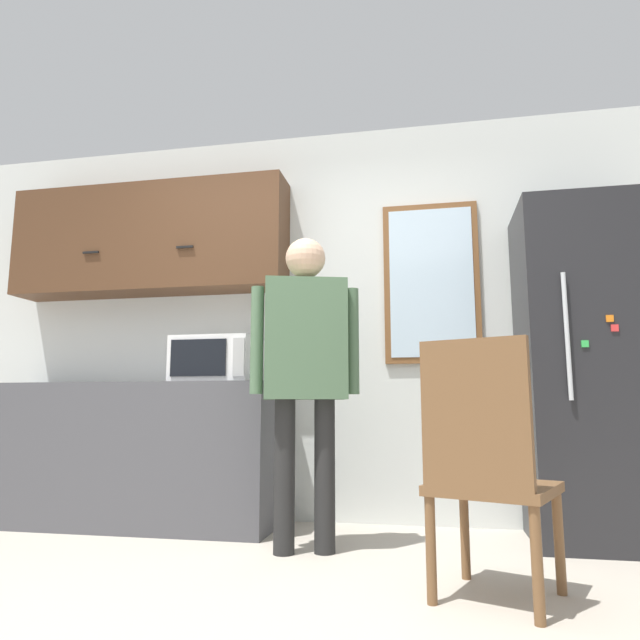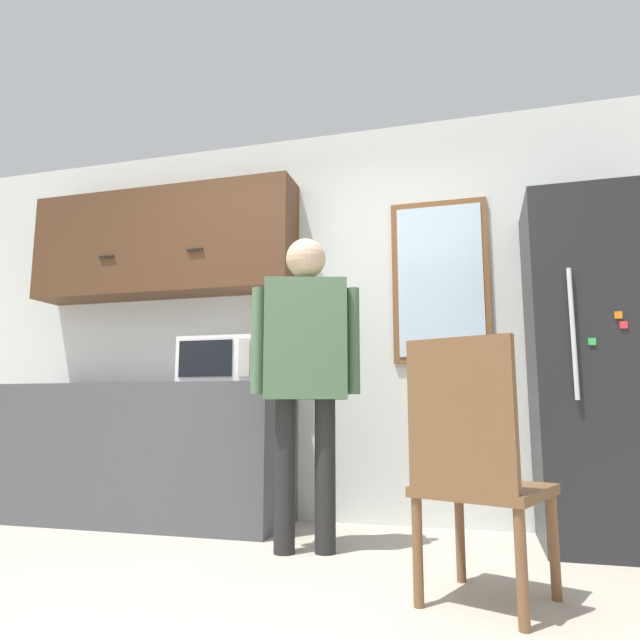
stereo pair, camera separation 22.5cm
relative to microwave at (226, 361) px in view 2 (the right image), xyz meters
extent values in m
plane|color=#B2A899|center=(0.57, -1.47, -1.04)|extent=(16.00, 16.00, 0.00)
cube|color=silver|center=(0.57, 0.39, 0.31)|extent=(6.00, 0.06, 2.70)
cube|color=#4C4C51|center=(-0.62, 0.04, -0.59)|extent=(2.01, 0.64, 0.90)
cube|color=#51331E|center=(-0.62, 0.20, 0.89)|extent=(2.01, 0.31, 0.78)
cube|color=black|center=(-0.98, 0.04, 0.78)|extent=(0.12, 0.01, 0.01)
cube|color=black|center=(-0.27, 0.04, 0.78)|extent=(0.12, 0.01, 0.01)
cube|color=white|center=(0.00, 0.00, 0.00)|extent=(0.51, 0.40, 0.29)
cube|color=black|center=(-0.05, -0.20, 0.00)|extent=(0.36, 0.01, 0.23)
cube|color=#B2B2B2|center=(0.21, -0.20, 0.00)|extent=(0.07, 0.01, 0.23)
cylinder|color=black|center=(0.58, -0.49, -0.65)|extent=(0.11, 0.11, 0.79)
cylinder|color=black|center=(0.78, -0.43, -0.65)|extent=(0.11, 0.11, 0.79)
cube|color=#4C6B4C|center=(0.68, -0.46, 0.07)|extent=(0.48, 0.34, 0.65)
sphere|color=#D8AD8C|center=(0.68, -0.46, 0.52)|extent=(0.22, 0.22, 0.22)
cylinder|color=#4C6B4C|center=(0.43, -0.53, 0.06)|extent=(0.07, 0.07, 0.58)
cylinder|color=#4C6B4C|center=(0.93, -0.39, 0.06)|extent=(0.07, 0.07, 0.58)
cube|color=#232326|center=(2.27, 0.03, -0.08)|extent=(0.80, 0.64, 1.92)
cylinder|color=silver|center=(2.05, -0.31, 0.07)|extent=(0.02, 0.02, 0.67)
cube|color=red|center=(2.29, -0.30, 0.11)|extent=(0.04, 0.01, 0.04)
cube|color=green|center=(2.14, -0.30, 0.03)|extent=(0.04, 0.01, 0.04)
cube|color=orange|center=(2.27, -0.30, 0.16)|extent=(0.04, 0.01, 0.04)
cube|color=brown|center=(1.58, -1.00, -0.62)|extent=(0.59, 0.59, 0.04)
cylinder|color=brown|center=(1.84, -0.89, -0.84)|extent=(0.04, 0.04, 0.40)
cylinder|color=brown|center=(1.47, -0.75, -0.84)|extent=(0.04, 0.04, 0.40)
cylinder|color=brown|center=(1.69, -1.26, -0.84)|extent=(0.04, 0.04, 0.40)
cylinder|color=brown|center=(1.33, -1.11, -0.84)|extent=(0.04, 0.04, 0.40)
cube|color=brown|center=(1.51, -1.20, -0.32)|extent=(0.40, 0.19, 0.56)
cube|color=brown|center=(1.37, 0.35, 0.53)|extent=(0.63, 0.04, 1.08)
cube|color=silver|center=(1.37, 0.32, 0.53)|extent=(0.55, 0.01, 1.00)
camera|label=1|loc=(1.35, -3.46, -0.31)|focal=32.00mm
camera|label=2|loc=(1.57, -3.41, -0.31)|focal=32.00mm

